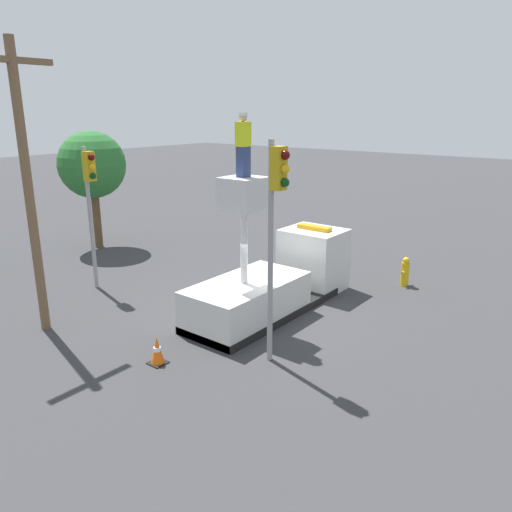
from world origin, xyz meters
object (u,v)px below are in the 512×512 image
(utility_pole, at_px, (27,182))
(fire_hydrant, at_px, (405,272))
(bucket_truck, at_px, (275,281))
(traffic_cone_rear, at_px, (157,351))
(traffic_light_pole, at_px, (275,211))
(traffic_light_across, at_px, (90,190))
(worker, at_px, (243,145))
(tree_right_bg, at_px, (92,165))

(utility_pole, bearing_deg, fire_hydrant, -34.03)
(bucket_truck, height_order, utility_pole, utility_pole)
(traffic_cone_rear, relative_size, utility_pole, 0.09)
(bucket_truck, relative_size, traffic_cone_rear, 9.04)
(traffic_light_pole, height_order, traffic_light_across, traffic_light_pole)
(fire_hydrant, bearing_deg, traffic_light_pole, 177.13)
(fire_hydrant, bearing_deg, worker, 158.11)
(tree_right_bg, bearing_deg, fire_hydrant, -74.45)
(traffic_light_pole, bearing_deg, tree_right_bg, 73.42)
(traffic_light_pole, height_order, traffic_cone_rear, traffic_light_pole)
(traffic_cone_rear, bearing_deg, worker, -2.24)
(bucket_truck, relative_size, traffic_light_across, 1.32)
(fire_hydrant, relative_size, tree_right_bg, 0.20)
(traffic_light_across, height_order, traffic_cone_rear, traffic_light_across)
(traffic_cone_rear, xyz_separation_m, utility_pole, (-0.62, 4.25, 4.00))
(worker, relative_size, fire_hydrant, 1.62)
(worker, distance_m, traffic_cone_rear, 5.97)
(bucket_truck, relative_size, tree_right_bg, 1.24)
(bucket_truck, relative_size, worker, 3.81)
(bucket_truck, bearing_deg, traffic_light_pole, -144.32)
(fire_hydrant, height_order, utility_pole, utility_pole)
(traffic_light_across, bearing_deg, traffic_cone_rear, -112.19)
(traffic_light_pole, bearing_deg, bucket_truck, 35.68)
(worker, height_order, traffic_light_across, worker)
(worker, distance_m, tree_right_bg, 11.32)
(bucket_truck, relative_size, fire_hydrant, 6.16)
(worker, height_order, utility_pole, utility_pole)
(traffic_cone_rear, distance_m, utility_pole, 5.87)
(traffic_light_across, relative_size, fire_hydrant, 4.67)
(traffic_light_across, xyz_separation_m, fire_hydrant, (7.13, -8.62, -3.05))
(bucket_truck, height_order, worker, worker)
(tree_right_bg, bearing_deg, worker, -102.87)
(traffic_light_pole, bearing_deg, fire_hydrant, -2.87)
(worker, xyz_separation_m, tree_right_bg, (2.50, 10.94, -1.48))
(worker, bearing_deg, traffic_light_across, 98.32)
(worker, relative_size, utility_pole, 0.22)
(traffic_cone_rear, bearing_deg, utility_pole, 98.31)
(traffic_light_across, height_order, utility_pole, utility_pole)
(traffic_light_pole, height_order, tree_right_bg, traffic_light_pole)
(tree_right_bg, bearing_deg, utility_pole, -134.54)
(fire_hydrant, bearing_deg, tree_right_bg, 105.55)
(fire_hydrant, bearing_deg, utility_pole, 145.97)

